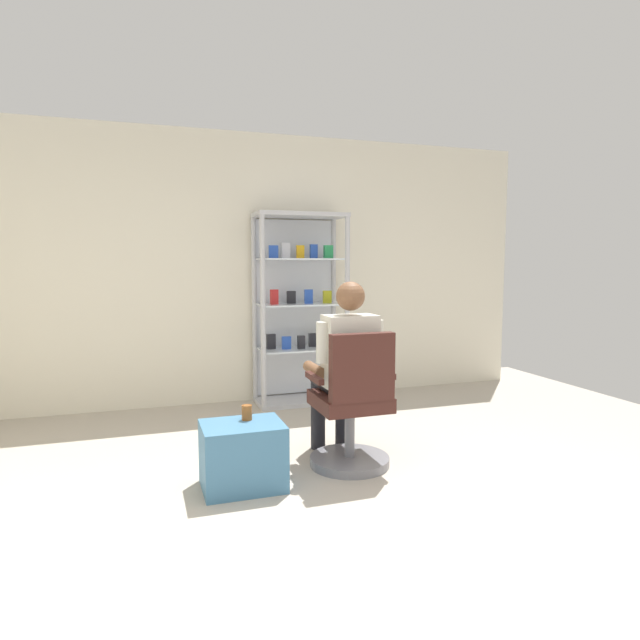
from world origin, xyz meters
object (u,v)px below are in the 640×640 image
display_cabinet_main (299,307)px  office_chair (353,412)px  seated_shopkeeper (344,362)px  tea_glass (247,412)px  storage_crate (243,456)px

display_cabinet_main → office_chair: (-0.16, -1.88, -0.57)m
display_cabinet_main → seated_shopkeeper: (-0.16, -1.72, -0.25)m
display_cabinet_main → tea_glass: bearing=-115.3°
display_cabinet_main → storage_crate: (-0.94, -1.98, -0.76)m
display_cabinet_main → tea_glass: (-0.90, -1.90, -0.50)m
display_cabinet_main → storage_crate: 2.32m
display_cabinet_main → storage_crate: display_cabinet_main is taller
seated_shopkeeper → tea_glass: (-0.74, -0.18, -0.25)m
office_chair → seated_shopkeeper: seated_shopkeeper is taller
display_cabinet_main → tea_glass: size_ratio=19.96×
display_cabinet_main → seated_shopkeeper: size_ratio=1.47×
seated_shopkeeper → office_chair: bearing=-89.7°
storage_crate → tea_glass: tea_glass is taller
tea_glass → office_chair: bearing=1.3°
display_cabinet_main → storage_crate: bearing=-115.5°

